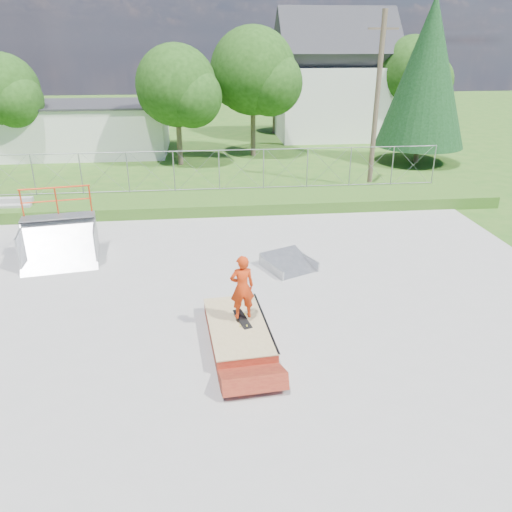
{
  "coord_description": "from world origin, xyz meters",
  "views": [
    {
      "loc": [
        -0.71,
        -11.48,
        6.72
      ],
      "look_at": [
        0.68,
        1.42,
        1.1
      ],
      "focal_mm": 35.0,
      "sensor_mm": 36.0,
      "label": 1
    }
  ],
  "objects_px": {
    "grind_box": "(238,331)",
    "skater": "(242,290)",
    "quarter_pipe": "(57,230)",
    "flat_bank_ramp": "(289,263)"
  },
  "relations": [
    {
      "from": "quarter_pipe",
      "to": "flat_bank_ramp",
      "type": "bearing_deg",
      "value": -18.69
    },
    {
      "from": "grind_box",
      "to": "skater",
      "type": "bearing_deg",
      "value": 40.67
    },
    {
      "from": "grind_box",
      "to": "quarter_pipe",
      "type": "distance_m",
      "value": 7.52
    },
    {
      "from": "grind_box",
      "to": "quarter_pipe",
      "type": "bearing_deg",
      "value": 131.57
    },
    {
      "from": "quarter_pipe",
      "to": "skater",
      "type": "distance_m",
      "value": 7.46
    },
    {
      "from": "quarter_pipe",
      "to": "skater",
      "type": "xyz_separation_m",
      "value": [
        5.53,
        -5.02,
        0.12
      ]
    },
    {
      "from": "quarter_pipe",
      "to": "skater",
      "type": "bearing_deg",
      "value": -51.06
    },
    {
      "from": "skater",
      "to": "grind_box",
      "type": "bearing_deg",
      "value": 36.76
    },
    {
      "from": "quarter_pipe",
      "to": "flat_bank_ramp",
      "type": "distance_m",
      "value": 7.49
    },
    {
      "from": "flat_bank_ramp",
      "to": "skater",
      "type": "height_order",
      "value": "skater"
    }
  ]
}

